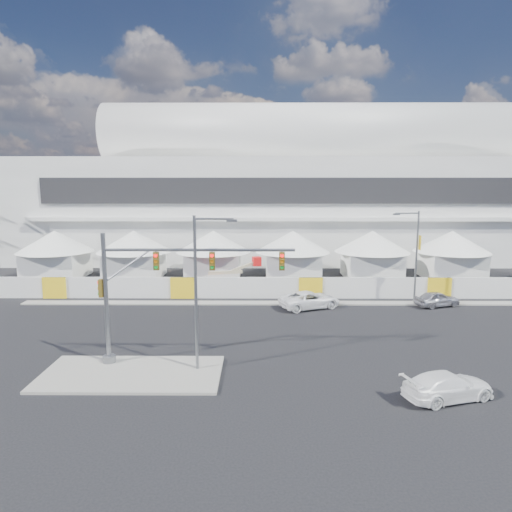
{
  "coord_description": "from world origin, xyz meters",
  "views": [
    {
      "loc": [
        1.13,
        -27.22,
        10.61
      ],
      "look_at": [
        0.92,
        10.0,
        4.73
      ],
      "focal_mm": 32.0,
      "sensor_mm": 36.0,
      "label": 1
    }
  ],
  "objects_px": {
    "pickup_near": "(448,386)",
    "streetlight_curb": "(415,251)",
    "sedan_silver": "(437,299)",
    "boom_lift": "(221,282)",
    "pickup_curb": "(310,300)",
    "traffic_mast": "(146,291)",
    "streetlight_median": "(200,282)"
  },
  "relations": [
    {
      "from": "streetlight_median",
      "to": "streetlight_curb",
      "type": "relative_size",
      "value": 1.06
    },
    {
      "from": "sedan_silver",
      "to": "pickup_curb",
      "type": "bearing_deg",
      "value": 74.94
    },
    {
      "from": "sedan_silver",
      "to": "boom_lift",
      "type": "relative_size",
      "value": 0.6
    },
    {
      "from": "traffic_mast",
      "to": "streetlight_curb",
      "type": "relative_size",
      "value": 1.37
    },
    {
      "from": "traffic_mast",
      "to": "streetlight_median",
      "type": "bearing_deg",
      "value": -15.32
    },
    {
      "from": "traffic_mast",
      "to": "boom_lift",
      "type": "bearing_deg",
      "value": 81.84
    },
    {
      "from": "pickup_curb",
      "to": "sedan_silver",
      "type": "bearing_deg",
      "value": -109.56
    },
    {
      "from": "sedan_silver",
      "to": "pickup_curb",
      "type": "relative_size",
      "value": 0.74
    },
    {
      "from": "pickup_near",
      "to": "streetlight_curb",
      "type": "xyz_separation_m",
      "value": [
        4.3,
        18.28,
        4.14
      ]
    },
    {
      "from": "traffic_mast",
      "to": "streetlight_curb",
      "type": "height_order",
      "value": "streetlight_curb"
    },
    {
      "from": "streetlight_curb",
      "to": "boom_lift",
      "type": "xyz_separation_m",
      "value": [
        -17.52,
        5.06,
        -3.94
      ]
    },
    {
      "from": "traffic_mast",
      "to": "boom_lift",
      "type": "height_order",
      "value": "traffic_mast"
    },
    {
      "from": "streetlight_median",
      "to": "pickup_curb",
      "type": "bearing_deg",
      "value": 60.21
    },
    {
      "from": "pickup_near",
      "to": "streetlight_curb",
      "type": "distance_m",
      "value": 19.23
    },
    {
      "from": "pickup_near",
      "to": "streetlight_curb",
      "type": "bearing_deg",
      "value": -30.61
    },
    {
      "from": "pickup_curb",
      "to": "pickup_near",
      "type": "distance_m",
      "value": 17.59
    },
    {
      "from": "streetlight_median",
      "to": "sedan_silver",
      "type": "bearing_deg",
      "value": 36.58
    },
    {
      "from": "pickup_near",
      "to": "traffic_mast",
      "type": "xyz_separation_m",
      "value": [
        -15.95,
        4.28,
        3.81
      ]
    },
    {
      "from": "pickup_near",
      "to": "traffic_mast",
      "type": "relative_size",
      "value": 0.41
    },
    {
      "from": "sedan_silver",
      "to": "streetlight_median",
      "type": "bearing_deg",
      "value": 108.6
    },
    {
      "from": "sedan_silver",
      "to": "streetlight_median",
      "type": "height_order",
      "value": "streetlight_median"
    },
    {
      "from": "pickup_curb",
      "to": "boom_lift",
      "type": "bearing_deg",
      "value": 29.23
    },
    {
      "from": "pickup_curb",
      "to": "traffic_mast",
      "type": "xyz_separation_m",
      "value": [
        -10.95,
        -12.59,
        3.75
      ]
    },
    {
      "from": "sedan_silver",
      "to": "streetlight_median",
      "type": "xyz_separation_m",
      "value": [
        -18.93,
        -14.05,
        4.52
      ]
    },
    {
      "from": "streetlight_median",
      "to": "boom_lift",
      "type": "distance_m",
      "value": 20.42
    },
    {
      "from": "pickup_curb",
      "to": "pickup_near",
      "type": "xyz_separation_m",
      "value": [
        5.0,
        -16.86,
        -0.06
      ]
    },
    {
      "from": "pickup_curb",
      "to": "boom_lift",
      "type": "height_order",
      "value": "boom_lift"
    },
    {
      "from": "sedan_silver",
      "to": "traffic_mast",
      "type": "relative_size",
      "value": 0.35
    },
    {
      "from": "pickup_near",
      "to": "boom_lift",
      "type": "relative_size",
      "value": 0.71
    },
    {
      "from": "pickup_curb",
      "to": "streetlight_curb",
      "type": "distance_m",
      "value": 10.26
    },
    {
      "from": "pickup_curb",
      "to": "boom_lift",
      "type": "xyz_separation_m",
      "value": [
        -8.21,
        6.48,
        0.14
      ]
    },
    {
      "from": "sedan_silver",
      "to": "streetlight_median",
      "type": "relative_size",
      "value": 0.45
    }
  ]
}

